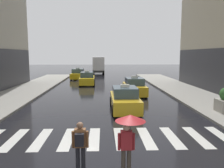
{
  "coord_description": "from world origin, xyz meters",
  "views": [
    {
      "loc": [
        -0.17,
        -6.91,
        3.8
      ],
      "look_at": [
        0.42,
        8.0,
        1.85
      ],
      "focal_mm": 36.09,
      "sensor_mm": 36.0,
      "label": 1
    }
  ],
  "objects_px": {
    "taxi_second": "(134,87)",
    "taxi_fourth": "(78,74)",
    "taxi_lead": "(125,100)",
    "box_truck": "(98,64)",
    "pedestrian_with_umbrella": "(129,128)",
    "taxi_third": "(87,79)",
    "pedestrian_with_backpack": "(80,143)"
  },
  "relations": [
    {
      "from": "taxi_second",
      "to": "taxi_fourth",
      "type": "relative_size",
      "value": 0.99
    },
    {
      "from": "taxi_lead",
      "to": "taxi_fourth",
      "type": "relative_size",
      "value": 0.99
    },
    {
      "from": "taxi_fourth",
      "to": "box_truck",
      "type": "relative_size",
      "value": 0.61
    },
    {
      "from": "taxi_lead",
      "to": "pedestrian_with_umbrella",
      "type": "relative_size",
      "value": 2.35
    },
    {
      "from": "taxi_fourth",
      "to": "box_truck",
      "type": "bearing_deg",
      "value": 73.61
    },
    {
      "from": "taxi_lead",
      "to": "taxi_fourth",
      "type": "height_order",
      "value": "same"
    },
    {
      "from": "pedestrian_with_umbrella",
      "to": "taxi_third",
      "type": "bearing_deg",
      "value": 97.42
    },
    {
      "from": "taxi_fourth",
      "to": "pedestrian_with_backpack",
      "type": "distance_m",
      "value": 28.4
    },
    {
      "from": "pedestrian_with_umbrella",
      "to": "box_truck",
      "type": "bearing_deg",
      "value": 92.6
    },
    {
      "from": "taxi_lead",
      "to": "taxi_third",
      "type": "relative_size",
      "value": 0.99
    },
    {
      "from": "box_truck",
      "to": "pedestrian_with_umbrella",
      "type": "bearing_deg",
      "value": -87.4
    },
    {
      "from": "box_truck",
      "to": "taxi_lead",
      "type": "bearing_deg",
      "value": -85.42
    },
    {
      "from": "pedestrian_with_umbrella",
      "to": "pedestrian_with_backpack",
      "type": "distance_m",
      "value": 1.66
    },
    {
      "from": "taxi_third",
      "to": "pedestrian_with_backpack",
      "type": "distance_m",
      "value": 21.62
    },
    {
      "from": "taxi_second",
      "to": "box_truck",
      "type": "height_order",
      "value": "box_truck"
    },
    {
      "from": "taxi_lead",
      "to": "taxi_fourth",
      "type": "xyz_separation_m",
      "value": [
        -5.4,
        20.09,
        0.0
      ]
    },
    {
      "from": "taxi_third",
      "to": "taxi_fourth",
      "type": "distance_m",
      "value": 6.91
    },
    {
      "from": "taxi_third",
      "to": "box_truck",
      "type": "relative_size",
      "value": 0.6
    },
    {
      "from": "taxi_lead",
      "to": "pedestrian_with_backpack",
      "type": "height_order",
      "value": "taxi_lead"
    },
    {
      "from": "taxi_fourth",
      "to": "pedestrian_with_umbrella",
      "type": "distance_m",
      "value": 28.84
    },
    {
      "from": "taxi_lead",
      "to": "pedestrian_with_umbrella",
      "type": "bearing_deg",
      "value": -94.58
    },
    {
      "from": "taxi_third",
      "to": "box_truck",
      "type": "height_order",
      "value": "box_truck"
    },
    {
      "from": "taxi_lead",
      "to": "pedestrian_with_umbrella",
      "type": "distance_m",
      "value": 8.41
    },
    {
      "from": "taxi_third",
      "to": "pedestrian_with_backpack",
      "type": "bearing_deg",
      "value": -86.6
    },
    {
      "from": "taxi_fourth",
      "to": "pedestrian_with_backpack",
      "type": "xyz_separation_m",
      "value": [
        3.18,
        -28.22,
        0.25
      ]
    },
    {
      "from": "box_truck",
      "to": "pedestrian_with_umbrella",
      "type": "relative_size",
      "value": 3.91
    },
    {
      "from": "pedestrian_with_backpack",
      "to": "taxi_second",
      "type": "bearing_deg",
      "value": 75.23
    },
    {
      "from": "pedestrian_with_backpack",
      "to": "taxi_lead",
      "type": "bearing_deg",
      "value": 74.69
    },
    {
      "from": "taxi_third",
      "to": "box_truck",
      "type": "bearing_deg",
      "value": 86.3
    },
    {
      "from": "box_truck",
      "to": "pedestrian_with_umbrella",
      "type": "height_order",
      "value": "box_truck"
    },
    {
      "from": "taxi_second",
      "to": "pedestrian_with_umbrella",
      "type": "relative_size",
      "value": 2.35
    },
    {
      "from": "taxi_third",
      "to": "pedestrian_with_backpack",
      "type": "xyz_separation_m",
      "value": [
        1.28,
        -21.58,
        0.25
      ]
    }
  ]
}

